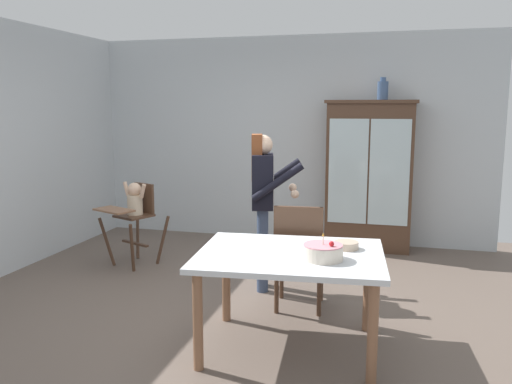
# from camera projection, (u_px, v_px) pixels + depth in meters

# --- Properties ---
(ground_plane) EXTENTS (6.24, 6.24, 0.00)m
(ground_plane) POSITION_uv_depth(u_px,v_px,m) (229.00, 308.00, 4.72)
(ground_plane) COLOR #66564C
(wall_back) EXTENTS (5.32, 0.06, 2.70)m
(wall_back) POSITION_uv_depth(u_px,v_px,m) (288.00, 140.00, 7.01)
(wall_back) COLOR silver
(wall_back) RESTS_ON ground_plane
(china_cabinet) EXTENTS (1.10, 0.48, 1.87)m
(china_cabinet) POSITION_uv_depth(u_px,v_px,m) (369.00, 175.00, 6.55)
(china_cabinet) COLOR #4C3323
(china_cabinet) RESTS_ON ground_plane
(ceramic_vase) EXTENTS (0.13, 0.13, 0.27)m
(ceramic_vase) POSITION_uv_depth(u_px,v_px,m) (383.00, 90.00, 6.35)
(ceramic_vase) COLOR #3D567F
(ceramic_vase) RESTS_ON china_cabinet
(high_chair_with_toddler) EXTENTS (0.75, 0.82, 0.95)m
(high_chair_with_toddler) POSITION_uv_depth(u_px,v_px,m) (134.00, 209.00, 5.91)
(high_chair_with_toddler) COLOR #4C3323
(high_chair_with_toddler) RESTS_ON ground_plane
(adult_person) EXTENTS (0.59, 0.58, 1.53)m
(adult_person) POSITION_uv_depth(u_px,v_px,m) (263.00, 192.00, 5.07)
(adult_person) COLOR #3D4C6B
(adult_person) RESTS_ON ground_plane
(dining_table) EXTENTS (1.43, 1.15, 0.74)m
(dining_table) POSITION_uv_depth(u_px,v_px,m) (290.00, 265.00, 3.84)
(dining_table) COLOR silver
(dining_table) RESTS_ON ground_plane
(birthday_cake) EXTENTS (0.28, 0.28, 0.19)m
(birthday_cake) POSITION_uv_depth(u_px,v_px,m) (323.00, 252.00, 3.64)
(birthday_cake) COLOR beige
(birthday_cake) RESTS_ON dining_table
(serving_bowl) EXTENTS (0.18, 0.18, 0.05)m
(serving_bowl) POSITION_uv_depth(u_px,v_px,m) (346.00, 245.00, 3.92)
(serving_bowl) COLOR #C6AD93
(serving_bowl) RESTS_ON dining_table
(dining_chair_far_side) EXTENTS (0.48, 0.48, 0.96)m
(dining_chair_far_side) POSITION_uv_depth(u_px,v_px,m) (299.00, 250.00, 4.57)
(dining_chair_far_side) COLOR #4C3323
(dining_chair_far_side) RESTS_ON ground_plane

